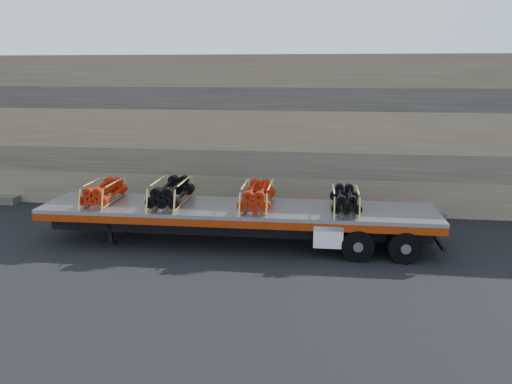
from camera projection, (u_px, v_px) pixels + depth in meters
ground at (256, 249)px, 18.11m from camera, size 120.00×120.00×0.00m
rock_wall at (275, 132)px, 23.53m from camera, size 44.00×3.00×7.00m
trailer at (237, 225)px, 18.56m from camera, size 14.53×3.06×1.45m
bundle_front at (104, 192)px, 18.89m from camera, size 1.09×2.13×0.75m
bundle_midfront at (171, 193)px, 18.57m from camera, size 1.26×2.44×0.86m
bundle_midrear at (257, 196)px, 18.20m from camera, size 1.19×2.31×0.81m
bundle_rear at (345, 200)px, 17.84m from camera, size 1.07×2.08×0.73m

